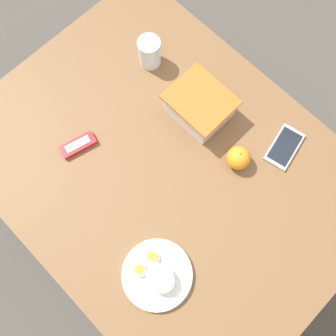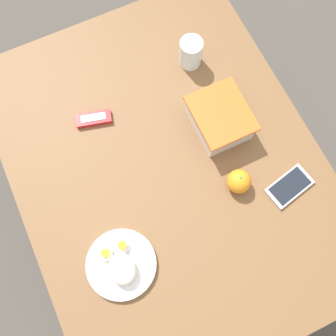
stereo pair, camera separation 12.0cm
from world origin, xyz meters
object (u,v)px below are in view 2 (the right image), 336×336
(rice_plate, at_px, (121,265))
(cell_phone, at_px, (289,186))
(food_container, at_px, (219,120))
(orange_fruit, at_px, (239,181))
(drinking_glass, at_px, (191,53))
(candy_bar, at_px, (94,119))

(rice_plate, bearing_deg, cell_phone, 89.72)
(food_container, xyz_separation_m, rice_plate, (0.28, -0.46, -0.02))
(orange_fruit, bearing_deg, food_container, 169.25)
(cell_phone, height_order, drinking_glass, drinking_glass)
(candy_bar, relative_size, drinking_glass, 1.15)
(orange_fruit, bearing_deg, drinking_glass, 172.62)
(candy_bar, xyz_separation_m, drinking_glass, (-0.06, 0.38, 0.04))
(orange_fruit, distance_m, drinking_glass, 0.46)
(orange_fruit, distance_m, candy_bar, 0.50)
(food_container, bearing_deg, orange_fruit, -10.75)
(cell_phone, bearing_deg, drinking_glass, -170.98)
(orange_fruit, bearing_deg, candy_bar, -140.70)
(food_container, distance_m, drinking_glass, 0.25)
(rice_plate, distance_m, cell_phone, 0.56)
(food_container, xyz_separation_m, candy_bar, (-0.19, -0.36, -0.03))
(candy_bar, relative_size, cell_phone, 0.78)
(orange_fruit, height_order, cell_phone, orange_fruit)
(rice_plate, distance_m, drinking_glass, 0.71)
(food_container, relative_size, orange_fruit, 2.63)
(rice_plate, height_order, candy_bar, rice_plate)
(food_container, relative_size, drinking_glass, 1.84)
(rice_plate, relative_size, candy_bar, 1.68)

